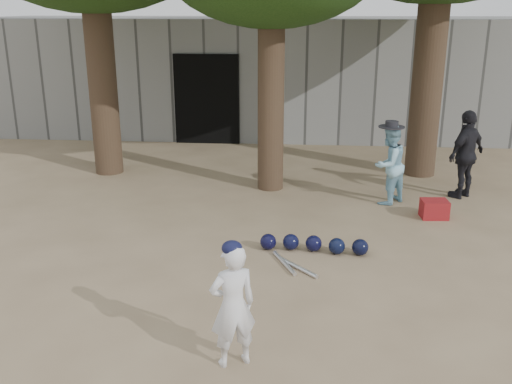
# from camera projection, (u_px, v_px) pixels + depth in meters

# --- Properties ---
(ground) EXTENTS (70.00, 70.00, 0.00)m
(ground) POSITION_uv_depth(u_px,v_px,m) (200.00, 290.00, 6.92)
(ground) COLOR #937C5E
(ground) RESTS_ON ground
(boy_player) EXTENTS (0.54, 0.46, 1.24)m
(boy_player) POSITION_uv_depth(u_px,v_px,m) (233.00, 306.00, 5.32)
(boy_player) COLOR white
(boy_player) RESTS_ON ground
(spectator_blue) EXTENTS (0.84, 0.85, 1.38)m
(spectator_blue) POSITION_uv_depth(u_px,v_px,m) (389.00, 165.00, 9.80)
(spectator_blue) COLOR #8EC6DC
(spectator_blue) RESTS_ON ground
(spectator_dark) EXTENTS (0.94, 0.91, 1.58)m
(spectator_dark) POSITION_uv_depth(u_px,v_px,m) (466.00, 154.00, 10.08)
(spectator_dark) COLOR black
(spectator_dark) RESTS_ON ground
(red_bag) EXTENTS (0.44, 0.35, 0.30)m
(red_bag) POSITION_uv_depth(u_px,v_px,m) (434.00, 209.00, 9.26)
(red_bag) COLOR maroon
(red_bag) RESTS_ON ground
(back_building) EXTENTS (16.00, 5.24, 3.00)m
(back_building) POSITION_uv_depth(u_px,v_px,m) (263.00, 72.00, 16.24)
(back_building) COLOR gray
(back_building) RESTS_ON ground
(helmet_row) EXTENTS (1.51, 0.33, 0.23)m
(helmet_row) POSITION_uv_depth(u_px,v_px,m) (314.00, 244.00, 7.98)
(helmet_row) COLOR black
(helmet_row) RESTS_ON ground
(bat_pile) EXTENTS (0.62, 0.74, 0.06)m
(bat_pile) POSITION_uv_depth(u_px,v_px,m) (291.00, 265.00, 7.53)
(bat_pile) COLOR silver
(bat_pile) RESTS_ON ground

